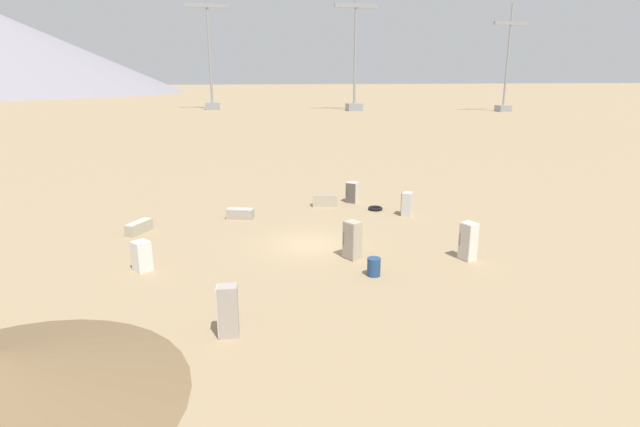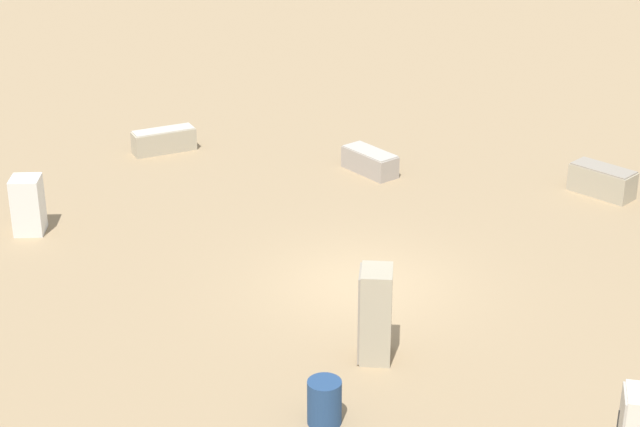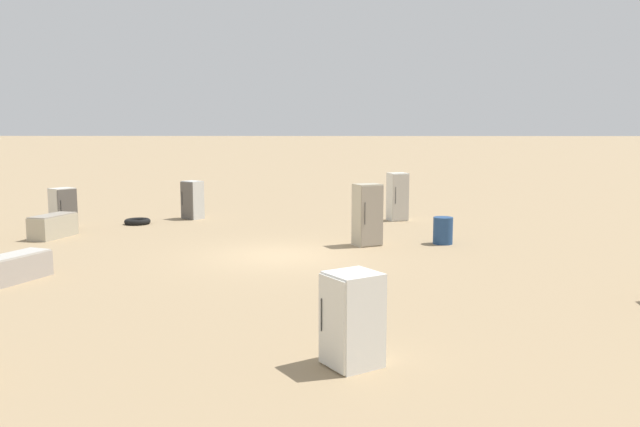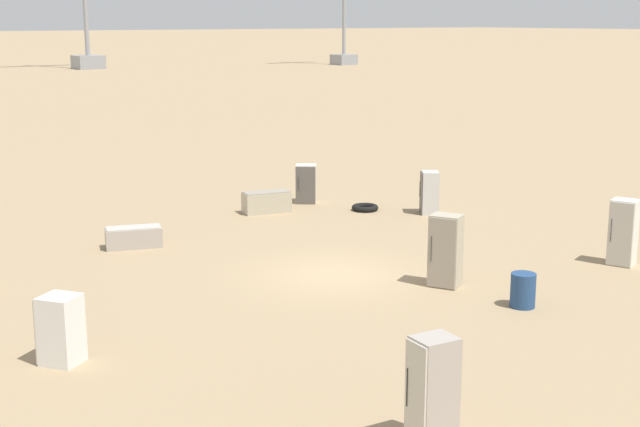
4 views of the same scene
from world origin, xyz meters
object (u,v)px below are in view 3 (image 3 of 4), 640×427
at_px(discarded_fridge_6, 53,226).
at_px(discarded_fridge_8, 352,319).
at_px(discarded_fridge_2, 398,197).
at_px(discarded_fridge_1, 15,267).
at_px(discarded_fridge_5, 367,215).
at_px(scrap_tire, 137,221).
at_px(discarded_fridge_7, 63,208).
at_px(discarded_fridge_4, 192,200).
at_px(rusty_barrel, 443,231).

height_order(discarded_fridge_6, discarded_fridge_8, discarded_fridge_8).
bearing_deg(discarded_fridge_2, discarded_fridge_8, 62.12).
distance_m(discarded_fridge_1, discarded_fridge_5, 10.05).
distance_m(discarded_fridge_2, discarded_fridge_5, 5.83).
bearing_deg(discarded_fridge_6, discarded_fridge_1, -60.02).
relative_size(discarded_fridge_6, discarded_fridge_8, 1.26).
bearing_deg(discarded_fridge_2, scrap_tire, -12.62).
xyz_separation_m(discarded_fridge_1, discarded_fridge_7, (-8.29, -2.67, 0.42)).
height_order(discarded_fridge_5, discarded_fridge_8, discarded_fridge_5).
relative_size(discarded_fridge_1, discarded_fridge_2, 0.96).
bearing_deg(discarded_fridge_4, discarded_fridge_2, -144.95).
xyz_separation_m(scrap_tire, rusty_barrel, (3.76, 11.23, 0.33)).
bearing_deg(discarded_fridge_4, discarded_fridge_5, 176.30).
distance_m(discarded_fridge_4, discarded_fridge_7, 4.96).
relative_size(scrap_tire, rusty_barrel, 1.15).
height_order(discarded_fridge_4, discarded_fridge_5, discarded_fridge_5).
bearing_deg(discarded_fridge_5, discarded_fridge_6, -33.10).
distance_m(discarded_fridge_2, scrap_tire, 10.33).
relative_size(discarded_fridge_4, discarded_fridge_8, 1.07).
distance_m(discarded_fridge_7, rusty_barrel, 13.97).
bearing_deg(discarded_fridge_4, discarded_fridge_8, 147.64).
height_order(discarded_fridge_6, scrap_tire, discarded_fridge_6).
xyz_separation_m(discarded_fridge_7, discarded_fridge_8, (13.38, 10.76, -0.01)).
xyz_separation_m(discarded_fridge_7, rusty_barrel, (2.77, 13.69, -0.31)).
bearing_deg(discarded_fridge_1, discarded_fridge_2, 65.53).
relative_size(discarded_fridge_5, discarded_fridge_7, 1.31).
relative_size(discarded_fridge_2, discarded_fridge_6, 1.05).
height_order(discarded_fridge_7, scrap_tire, discarded_fridge_7).
relative_size(discarded_fridge_6, rusty_barrel, 2.13).
height_order(discarded_fridge_4, discarded_fridge_6, discarded_fridge_4).
relative_size(discarded_fridge_6, discarded_fridge_7, 1.24).
height_order(discarded_fridge_1, scrap_tire, discarded_fridge_1).
xyz_separation_m(discarded_fridge_2, discarded_fridge_5, (5.66, -1.37, 0.01)).
bearing_deg(discarded_fridge_1, rusty_barrel, 44.81).
xyz_separation_m(discarded_fridge_1, discarded_fridge_8, (5.09, 8.09, 0.40)).
height_order(discarded_fridge_4, discarded_fridge_8, discarded_fridge_4).
relative_size(discarded_fridge_7, rusty_barrel, 1.72).
xyz_separation_m(discarded_fridge_6, discarded_fridge_8, (11.18, 10.10, 0.34)).
height_order(discarded_fridge_2, discarded_fridge_7, discarded_fridge_2).
xyz_separation_m(discarded_fridge_5, discarded_fridge_6, (-0.94, -10.61, -0.58)).
distance_m(discarded_fridge_6, rusty_barrel, 13.04).
relative_size(discarded_fridge_8, rusty_barrel, 1.69).
bearing_deg(discarded_fridge_6, discarded_fridge_7, 118.42).
relative_size(discarded_fridge_5, rusty_barrel, 2.25).
xyz_separation_m(discarded_fridge_1, rusty_barrel, (-5.53, 11.02, 0.10)).
bearing_deg(discarded_fridge_2, discarded_fridge_1, 26.19).
bearing_deg(discarded_fridge_6, discarded_fridge_4, 64.96).
bearing_deg(discarded_fridge_8, scrap_tire, -5.30).
distance_m(discarded_fridge_1, discarded_fridge_2, 14.72).
relative_size(discarded_fridge_4, rusty_barrel, 1.81).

